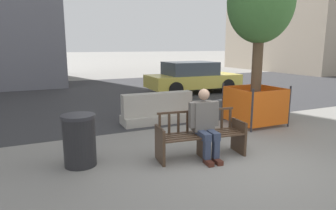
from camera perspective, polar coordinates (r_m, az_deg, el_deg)
The scene contains 9 objects.
ground_plane at distance 5.78m, azimuth 12.89°, elevation -10.42°, with size 200.00×200.00×0.00m, color gray.
street_asphalt at distance 13.50m, azimuth -10.21°, elevation 2.10°, with size 120.00×12.00×0.01m, color #333335.
street_bench at distance 5.78m, azimuth 6.22°, elevation -6.03°, with size 1.74×0.71×0.88m.
seated_person at distance 5.67m, azimuth 7.08°, elevation -3.29°, with size 0.59×0.75×1.31m.
jersey_barrier_centre at distance 8.28m, azimuth -1.99°, elevation -1.08°, with size 2.01×0.72×0.84m.
street_tree at distance 8.38m, azimuth 17.22°, elevation 17.91°, with size 1.70×1.70×4.25m.
construction_fence at distance 8.45m, azimuth 16.20°, elevation 0.13°, with size 1.28×1.28×1.09m.
car_taxi_near at distance 13.70m, azimuth 4.61°, elevation 5.31°, with size 4.20×2.01×1.39m.
trash_bin at distance 5.54m, azimuth -16.51°, elevation -6.44°, with size 0.59×0.59×0.93m.
Camera 1 is at (-3.35, -4.21, 2.10)m, focal length 32.00 mm.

